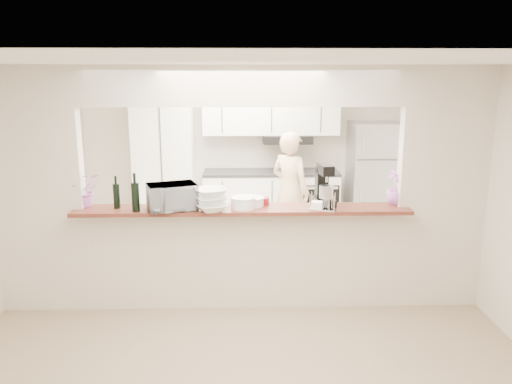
{
  "coord_description": "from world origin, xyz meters",
  "views": [
    {
      "loc": [
        0.01,
        -4.94,
        2.4
      ],
      "look_at": [
        0.15,
        0.3,
        1.17
      ],
      "focal_mm": 35.0,
      "sensor_mm": 36.0,
      "label": 1
    }
  ],
  "objects_px": {
    "person": "(290,191)",
    "refrigerator": "(373,177)",
    "toaster_oven": "(172,197)",
    "stand_mixer": "(324,187)"
  },
  "relations": [
    {
      "from": "person",
      "to": "refrigerator",
      "type": "bearing_deg",
      "value": -106.37
    },
    {
      "from": "toaster_oven",
      "to": "person",
      "type": "xyz_separation_m",
      "value": [
        1.37,
        1.9,
        -0.4
      ]
    },
    {
      "from": "toaster_oven",
      "to": "person",
      "type": "relative_size",
      "value": 0.29
    },
    {
      "from": "refrigerator",
      "to": "person",
      "type": "height_order",
      "value": "refrigerator"
    },
    {
      "from": "stand_mixer",
      "to": "toaster_oven",
      "type": "bearing_deg",
      "value": -173.95
    },
    {
      "from": "stand_mixer",
      "to": "refrigerator",
      "type": "bearing_deg",
      "value": 65.07
    },
    {
      "from": "toaster_oven",
      "to": "person",
      "type": "distance_m",
      "value": 2.37
    },
    {
      "from": "toaster_oven",
      "to": "person",
      "type": "bearing_deg",
      "value": 35.56
    },
    {
      "from": "refrigerator",
      "to": "toaster_oven",
      "type": "relative_size",
      "value": 3.6
    },
    {
      "from": "refrigerator",
      "to": "toaster_oven",
      "type": "bearing_deg",
      "value": -135.0
    }
  ]
}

